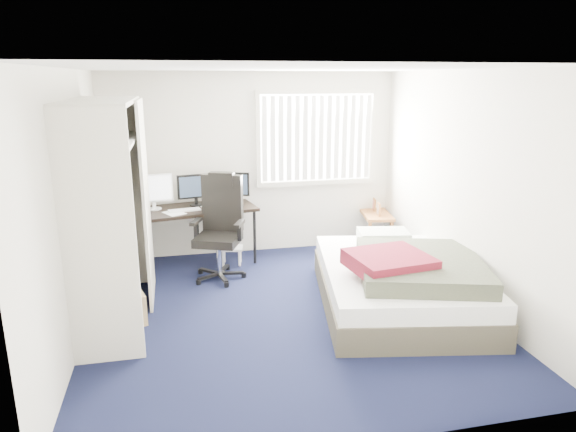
# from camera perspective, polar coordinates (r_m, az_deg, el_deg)

# --- Properties ---
(ground) EXTENTS (4.20, 4.20, 0.00)m
(ground) POSITION_cam_1_polar(r_m,az_deg,el_deg) (5.55, -0.39, -10.68)
(ground) COLOR black
(ground) RESTS_ON ground
(room_shell) EXTENTS (4.20, 4.20, 4.20)m
(room_shell) POSITION_cam_1_polar(r_m,az_deg,el_deg) (5.07, -0.42, 4.85)
(room_shell) COLOR silver
(room_shell) RESTS_ON ground
(window_assembly) EXTENTS (1.72, 0.09, 1.32)m
(window_assembly) POSITION_cam_1_polar(r_m,az_deg,el_deg) (7.24, 3.21, 8.64)
(window_assembly) COLOR white
(window_assembly) RESTS_ON ground
(closet) EXTENTS (0.64, 1.84, 2.22)m
(closet) POSITION_cam_1_polar(r_m,az_deg,el_deg) (5.30, -19.05, 2.71)
(closet) COLOR beige
(closet) RESTS_ON ground
(desk) EXTENTS (1.66, 1.00, 1.23)m
(desk) POSITION_cam_1_polar(r_m,az_deg,el_deg) (6.84, -10.36, 1.16)
(desk) COLOR black
(desk) RESTS_ON ground
(office_chair) EXTENTS (0.79, 0.79, 1.30)m
(office_chair) POSITION_cam_1_polar(r_m,az_deg,el_deg) (6.40, -7.55, -2.44)
(office_chair) COLOR black
(office_chair) RESTS_ON ground
(footstool) EXTENTS (0.33, 0.28, 0.24)m
(footstool) POSITION_cam_1_polar(r_m,az_deg,el_deg) (6.88, -6.29, -3.87)
(footstool) COLOR white
(footstool) RESTS_ON ground
(nightstand) EXTENTS (0.50, 0.82, 0.71)m
(nightstand) POSITION_cam_1_polar(r_m,az_deg,el_deg) (7.55, 9.71, -0.09)
(nightstand) COLOR brown
(nightstand) RESTS_ON ground
(bed) EXTENTS (1.99, 2.43, 0.71)m
(bed) POSITION_cam_1_polar(r_m,az_deg,el_deg) (5.70, 12.38, -7.04)
(bed) COLOR #413C2F
(bed) RESTS_ON ground
(pine_box) EXTENTS (0.49, 0.42, 0.32)m
(pine_box) POSITION_cam_1_polar(r_m,az_deg,el_deg) (5.50, -17.93, -9.87)
(pine_box) COLOR #9E7F4F
(pine_box) RESTS_ON ground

